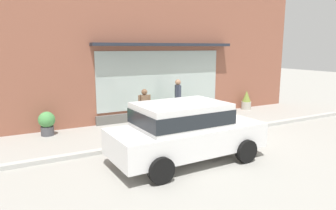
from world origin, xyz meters
TOP-DOWN VIEW (x-y plane):
  - ground_plane at (0.00, 0.00)m, footprint 60.00×60.00m
  - curb_strip at (0.00, -0.20)m, footprint 14.00×0.24m
  - storefront at (-0.00, 3.19)m, footprint 14.00×0.81m
  - fire_hydrant at (-1.18, 0.70)m, footprint 0.40×0.36m
  - pedestrian_with_handbag at (-1.67, 1.30)m, footprint 0.61×0.27m
  - pedestrian_passerby at (0.16, 2.14)m, footprint 0.26×0.44m
  - parked_car_white at (-1.97, -1.87)m, footprint 4.15×2.03m
  - potted_plant_corner_tall at (0.91, 2.42)m, footprint 0.47×0.47m
  - potted_plant_doorstep at (-4.83, 2.46)m, footprint 0.56×0.56m
  - potted_plant_near_hydrant at (-0.65, 2.70)m, footprint 0.50×0.50m
  - potted_plant_by_entrance at (4.32, 2.65)m, footprint 0.46×0.46m

SIDE VIEW (x-z plane):
  - ground_plane at x=0.00m, z-range 0.00..0.00m
  - curb_strip at x=0.00m, z-range 0.00..0.12m
  - potted_plant_corner_tall at x=0.91m, z-range 0.03..0.65m
  - potted_plant_near_hydrant at x=-0.65m, z-range 0.03..0.79m
  - fire_hydrant at x=-1.18m, z-range -0.01..0.86m
  - potted_plant_by_entrance at x=4.32m, z-range -0.02..0.89m
  - potted_plant_doorstep at x=-4.83m, z-range 0.04..0.87m
  - pedestrian_with_handbag at x=-1.67m, z-range 0.11..1.65m
  - parked_car_white at x=-1.97m, z-range 0.10..1.69m
  - pedestrian_passerby at x=0.16m, z-range 0.14..1.87m
  - storefront at x=0.00m, z-range -0.05..5.37m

